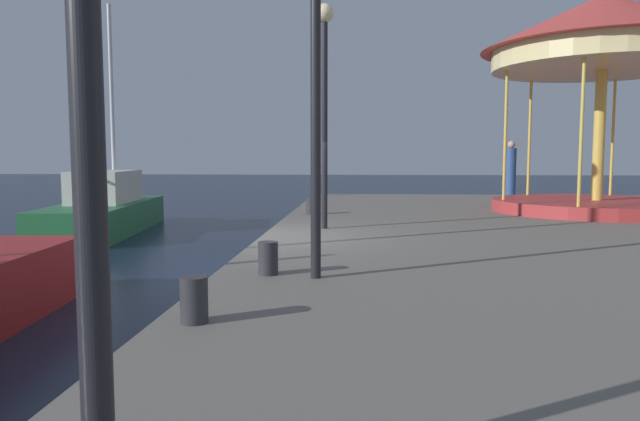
% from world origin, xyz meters
% --- Properties ---
extents(ground_plane, '(120.00, 120.00, 0.00)m').
position_xyz_m(ground_plane, '(0.00, 0.00, 0.00)').
color(ground_plane, black).
extents(sailboat_green, '(2.76, 6.53, 6.80)m').
position_xyz_m(sailboat_green, '(-5.74, 6.24, 0.68)').
color(sailboat_green, '#236638').
rests_on(sailboat_green, ground).
extents(carousel, '(5.98, 5.98, 5.47)m').
position_xyz_m(carousel, '(7.81, 5.15, 4.86)').
color(carousel, '#B23333').
rests_on(carousel, quay_dock).
extents(lamp_post_mid_promenade, '(0.36, 0.36, 4.44)m').
position_xyz_m(lamp_post_mid_promenade, '(1.26, -3.54, 3.82)').
color(lamp_post_mid_promenade, black).
rests_on(lamp_post_mid_promenade, quay_dock).
extents(lamp_post_far_end, '(0.36, 0.36, 4.34)m').
position_xyz_m(lamp_post_far_end, '(1.06, 1.18, 3.76)').
color(lamp_post_far_end, black).
rests_on(lamp_post_far_end, quay_dock).
extents(bollard_north, '(0.24, 0.24, 0.40)m').
position_xyz_m(bollard_north, '(0.55, 3.98, 1.00)').
color(bollard_north, '#2D2D33').
rests_on(bollard_north, quay_dock).
extents(bollard_center, '(0.24, 0.24, 0.40)m').
position_xyz_m(bollard_center, '(0.67, -3.39, 1.00)').
color(bollard_center, '#2D2D33').
rests_on(bollard_center, quay_dock).
extents(bollard_south, '(0.24, 0.24, 0.40)m').
position_xyz_m(bollard_south, '(0.37, -5.47, 1.00)').
color(bollard_south, '#2D2D33').
rests_on(bollard_south, quay_dock).
extents(person_by_the_water, '(0.34, 0.34, 1.93)m').
position_xyz_m(person_by_the_water, '(6.69, 9.45, 1.71)').
color(person_by_the_water, '#2D4C8C').
rests_on(person_by_the_water, quay_dock).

